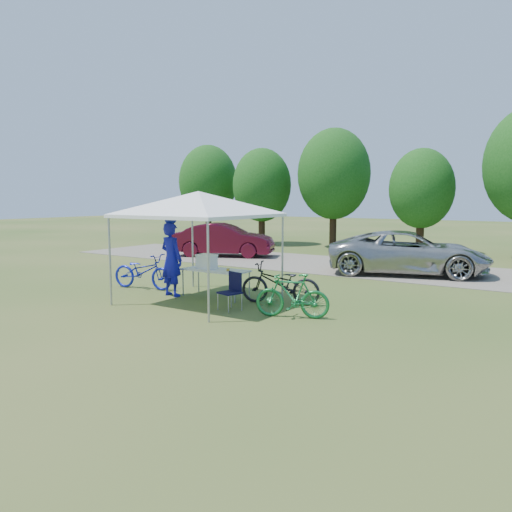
# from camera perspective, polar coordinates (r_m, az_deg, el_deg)

# --- Properties ---
(ground) EXTENTS (100.00, 100.00, 0.00)m
(ground) POSITION_cam_1_polar(r_m,az_deg,el_deg) (12.55, -6.45, -5.19)
(ground) COLOR #2D5119
(ground) RESTS_ON ground
(gravel_strip) EXTENTS (24.00, 5.00, 0.02)m
(gravel_strip) POSITION_cam_1_polar(r_m,az_deg,el_deg) (19.28, 8.98, -1.02)
(gravel_strip) COLOR gray
(gravel_strip) RESTS_ON ground
(canopy) EXTENTS (4.53, 4.53, 3.00)m
(canopy) POSITION_cam_1_polar(r_m,az_deg,el_deg) (12.28, -6.61, 7.01)
(canopy) COLOR #A5A5AA
(canopy) RESTS_ON ground
(treeline) EXTENTS (24.89, 4.28, 6.30)m
(treeline) POSITION_cam_1_polar(r_m,az_deg,el_deg) (24.86, 14.38, 8.71)
(treeline) COLOR #382314
(treeline) RESTS_ON ground
(folding_table) EXTENTS (1.78, 0.74, 0.73)m
(folding_table) POSITION_cam_1_polar(r_m,az_deg,el_deg) (12.92, -4.65, -1.72)
(folding_table) COLOR white
(folding_table) RESTS_ON ground
(folding_chair) EXTENTS (0.54, 0.56, 0.86)m
(folding_chair) POSITION_cam_1_polar(r_m,az_deg,el_deg) (11.51, -2.72, -3.66)
(folding_chair) COLOR black
(folding_chair) RESTS_ON ground
(cooler) EXTENTS (0.51, 0.35, 0.37)m
(cooler) POSITION_cam_1_polar(r_m,az_deg,el_deg) (13.07, -5.67, -0.61)
(cooler) COLOR white
(cooler) RESTS_ON folding_table
(ice_cream_cup) EXTENTS (0.08, 0.08, 0.06)m
(ice_cream_cup) POSITION_cam_1_polar(r_m,az_deg,el_deg) (12.61, -3.22, -1.58)
(ice_cream_cup) COLOR gold
(ice_cream_cup) RESTS_ON folding_table
(cyclist) EXTENTS (0.75, 0.54, 1.94)m
(cyclist) POSITION_cam_1_polar(r_m,az_deg,el_deg) (13.21, -9.65, -0.37)
(cyclist) COLOR #1415A9
(cyclist) RESTS_ON ground
(bike_blue) EXTENTS (1.99, 1.00, 1.00)m
(bike_blue) POSITION_cam_1_polar(r_m,az_deg,el_deg) (14.46, -12.81, -1.72)
(bike_blue) COLOR #131DAC
(bike_blue) RESTS_ON ground
(bike_green) EXTENTS (1.66, 0.96, 0.96)m
(bike_green) POSITION_cam_1_polar(r_m,az_deg,el_deg) (10.76, 4.17, -4.55)
(bike_green) COLOR #197436
(bike_green) RESTS_ON ground
(bike_dark) EXTENTS (2.05, 1.21, 1.02)m
(bike_dark) POSITION_cam_1_polar(r_m,az_deg,el_deg) (12.09, 2.77, -3.14)
(bike_dark) COLOR black
(bike_dark) RESTS_ON ground
(minivan) EXTENTS (5.70, 3.87, 1.45)m
(minivan) POSITION_cam_1_polar(r_m,az_deg,el_deg) (17.44, 17.00, 0.38)
(minivan) COLOR #AFAFAB
(minivan) RESTS_ON gravel_strip
(sedan) EXTENTS (4.59, 3.08, 1.43)m
(sedan) POSITION_cam_1_polar(r_m,az_deg,el_deg) (21.84, -3.71, 1.86)
(sedan) COLOR #4F0D1D
(sedan) RESTS_ON gravel_strip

